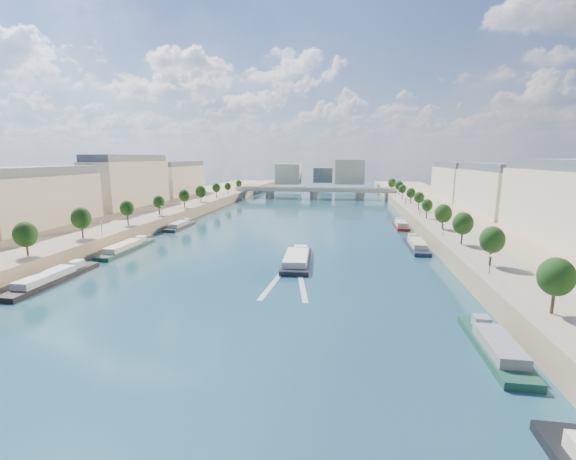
% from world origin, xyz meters
% --- Properties ---
extents(ground, '(700.00, 700.00, 0.00)m').
position_xyz_m(ground, '(0.00, 100.00, 0.00)').
color(ground, '#0D323D').
rests_on(ground, ground).
extents(quay_left, '(44.00, 520.00, 5.00)m').
position_xyz_m(quay_left, '(-72.00, 100.00, 2.50)').
color(quay_left, '#9E8460').
rests_on(quay_left, ground).
extents(quay_right, '(44.00, 520.00, 5.00)m').
position_xyz_m(quay_right, '(72.00, 100.00, 2.50)').
color(quay_right, '#9E8460').
rests_on(quay_right, ground).
extents(pave_left, '(14.00, 520.00, 0.10)m').
position_xyz_m(pave_left, '(-57.00, 100.00, 5.05)').
color(pave_left, gray).
rests_on(pave_left, quay_left).
extents(pave_right, '(14.00, 520.00, 0.10)m').
position_xyz_m(pave_right, '(57.00, 100.00, 5.05)').
color(pave_right, gray).
rests_on(pave_right, quay_right).
extents(trees_left, '(4.80, 268.80, 8.26)m').
position_xyz_m(trees_left, '(-55.00, 102.00, 10.48)').
color(trees_left, '#382B1E').
rests_on(trees_left, ground).
extents(trees_right, '(4.80, 268.80, 8.26)m').
position_xyz_m(trees_right, '(55.00, 110.00, 10.48)').
color(trees_right, '#382B1E').
rests_on(trees_right, ground).
extents(lamps_left, '(0.36, 200.36, 4.28)m').
position_xyz_m(lamps_left, '(-52.50, 90.00, 7.78)').
color(lamps_left, black).
rests_on(lamps_left, ground).
extents(lamps_right, '(0.36, 200.36, 4.28)m').
position_xyz_m(lamps_right, '(52.50, 105.00, 7.78)').
color(lamps_right, black).
rests_on(lamps_right, ground).
extents(buildings_left, '(16.00, 226.00, 23.20)m').
position_xyz_m(buildings_left, '(-85.00, 112.00, 16.45)').
color(buildings_left, beige).
rests_on(buildings_left, ground).
extents(buildings_right, '(16.00, 226.00, 23.20)m').
position_xyz_m(buildings_right, '(85.00, 112.00, 16.45)').
color(buildings_right, beige).
rests_on(buildings_right, ground).
extents(skyline, '(79.00, 42.00, 22.00)m').
position_xyz_m(skyline, '(3.19, 319.52, 14.66)').
color(skyline, beige).
rests_on(skyline, ground).
extents(bridge, '(112.00, 12.00, 8.15)m').
position_xyz_m(bridge, '(0.00, 235.03, 5.08)').
color(bridge, '#C1B79E').
rests_on(bridge, ground).
extents(tour_barge, '(8.93, 26.44, 3.66)m').
position_xyz_m(tour_barge, '(9.47, 65.41, 0.95)').
color(tour_barge, black).
rests_on(tour_barge, ground).
extents(wake, '(10.75, 26.02, 0.04)m').
position_xyz_m(wake, '(9.47, 48.76, 0.02)').
color(wake, silver).
rests_on(wake, ground).
extents(moored_barges_left, '(5.00, 157.35, 3.60)m').
position_xyz_m(moored_barges_left, '(-45.50, 42.26, 0.84)').
color(moored_barges_left, '#1C243D').
rests_on(moored_barges_left, ground).
extents(moored_barges_right, '(5.00, 160.44, 3.60)m').
position_xyz_m(moored_barges_right, '(45.50, 54.34, 0.84)').
color(moored_barges_right, black).
rests_on(moored_barges_right, ground).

